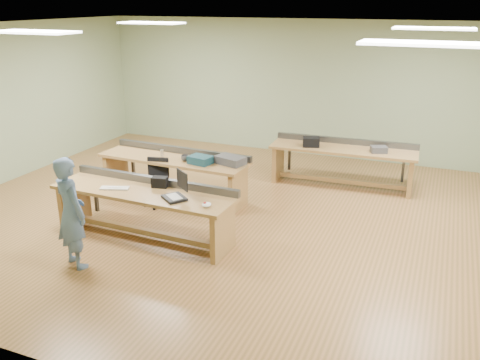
{
  "coord_description": "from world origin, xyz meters",
  "views": [
    {
      "loc": [
        2.82,
        -7.09,
        3.39
      ],
      "look_at": [
        0.16,
        -0.6,
        0.89
      ],
      "focal_mm": 38.0,
      "sensor_mm": 36.0,
      "label": 1
    }
  ],
  "objects_px": {
    "workbench_back": "(343,158)",
    "mug": "(185,158)",
    "drinks_can": "(162,153)",
    "workbench_mid": "(174,168)",
    "person": "(71,213)",
    "parts_bin_grey": "(230,160)",
    "workbench_front": "(144,202)",
    "laptop_base": "(174,198)",
    "parts_bin_teal": "(200,160)",
    "task_chair": "(157,189)",
    "camera_bag": "(160,182)"
  },
  "relations": [
    {
      "from": "mug",
      "to": "person",
      "type": "bearing_deg",
      "value": -96.41
    },
    {
      "from": "laptop_base",
      "to": "person",
      "type": "bearing_deg",
      "value": -99.21
    },
    {
      "from": "camera_bag",
      "to": "mug",
      "type": "bearing_deg",
      "value": 90.76
    },
    {
      "from": "laptop_base",
      "to": "drinks_can",
      "type": "bearing_deg",
      "value": 162.27
    },
    {
      "from": "workbench_front",
      "to": "laptop_base",
      "type": "distance_m",
      "value": 0.65
    },
    {
      "from": "workbench_mid",
      "to": "parts_bin_grey",
      "type": "bearing_deg",
      "value": 4.56
    },
    {
      "from": "workbench_mid",
      "to": "drinks_can",
      "type": "bearing_deg",
      "value": -174.97
    },
    {
      "from": "person",
      "to": "parts_bin_grey",
      "type": "height_order",
      "value": "person"
    },
    {
      "from": "camera_bag",
      "to": "parts_bin_grey",
      "type": "distance_m",
      "value": 1.53
    },
    {
      "from": "drinks_can",
      "to": "workbench_mid",
      "type": "bearing_deg",
      "value": 2.47
    },
    {
      "from": "task_chair",
      "to": "parts_bin_teal",
      "type": "relative_size",
      "value": 2.17
    },
    {
      "from": "workbench_mid",
      "to": "laptop_base",
      "type": "bearing_deg",
      "value": -57.97
    },
    {
      "from": "workbench_front",
      "to": "parts_bin_grey",
      "type": "bearing_deg",
      "value": 69.36
    },
    {
      "from": "laptop_base",
      "to": "parts_bin_grey",
      "type": "xyz_separation_m",
      "value": [
        0.09,
        1.78,
        0.05
      ]
    },
    {
      "from": "workbench_mid",
      "to": "parts_bin_teal",
      "type": "relative_size",
      "value": 7.35
    },
    {
      "from": "workbench_back",
      "to": "parts_bin_grey",
      "type": "xyz_separation_m",
      "value": [
        -1.58,
        -1.73,
        0.26
      ]
    },
    {
      "from": "person",
      "to": "parts_bin_teal",
      "type": "relative_size",
      "value": 4.04
    },
    {
      "from": "person",
      "to": "laptop_base",
      "type": "bearing_deg",
      "value": -111.7
    },
    {
      "from": "parts_bin_grey",
      "to": "parts_bin_teal",
      "type": "bearing_deg",
      "value": -159.98
    },
    {
      "from": "parts_bin_grey",
      "to": "workbench_back",
      "type": "bearing_deg",
      "value": 47.71
    },
    {
      "from": "parts_bin_grey",
      "to": "drinks_can",
      "type": "xyz_separation_m",
      "value": [
        -1.31,
        -0.05,
        -0.01
      ]
    },
    {
      "from": "laptop_base",
      "to": "workbench_front",
      "type": "bearing_deg",
      "value": -156.18
    },
    {
      "from": "task_chair",
      "to": "laptop_base",
      "type": "bearing_deg",
      "value": -62.49
    },
    {
      "from": "workbench_back",
      "to": "parts_bin_grey",
      "type": "distance_m",
      "value": 2.36
    },
    {
      "from": "workbench_front",
      "to": "workbench_mid",
      "type": "distance_m",
      "value": 1.65
    },
    {
      "from": "camera_bag",
      "to": "drinks_can",
      "type": "height_order",
      "value": "camera_bag"
    },
    {
      "from": "workbench_mid",
      "to": "laptop_base",
      "type": "relative_size",
      "value": 8.31
    },
    {
      "from": "task_chair",
      "to": "workbench_back",
      "type": "bearing_deg",
      "value": 26.06
    },
    {
      "from": "workbench_back",
      "to": "person",
      "type": "relative_size",
      "value": 1.8
    },
    {
      "from": "parts_bin_teal",
      "to": "camera_bag",
      "type": "bearing_deg",
      "value": -92.04
    },
    {
      "from": "workbench_mid",
      "to": "laptop_base",
      "type": "xyz_separation_m",
      "value": [
        0.99,
        -1.74,
        0.21
      ]
    },
    {
      "from": "person",
      "to": "parts_bin_grey",
      "type": "xyz_separation_m",
      "value": [
        1.09,
        2.74,
        0.05
      ]
    },
    {
      "from": "workbench_mid",
      "to": "person",
      "type": "relative_size",
      "value": 1.82
    },
    {
      "from": "person",
      "to": "parts_bin_teal",
      "type": "height_order",
      "value": "person"
    },
    {
      "from": "workbench_front",
      "to": "task_chair",
      "type": "bearing_deg",
      "value": 115.42
    },
    {
      "from": "camera_bag",
      "to": "parts_bin_grey",
      "type": "xyz_separation_m",
      "value": [
        0.52,
        1.43,
        -0.01
      ]
    },
    {
      "from": "workbench_front",
      "to": "mug",
      "type": "height_order",
      "value": "workbench_front"
    },
    {
      "from": "parts_bin_teal",
      "to": "parts_bin_grey",
      "type": "distance_m",
      "value": 0.51
    },
    {
      "from": "workbench_front",
      "to": "camera_bag",
      "type": "xyz_separation_m",
      "value": [
        0.16,
        0.21,
        0.27
      ]
    },
    {
      "from": "workbench_back",
      "to": "mug",
      "type": "distance_m",
      "value": 3.04
    },
    {
      "from": "camera_bag",
      "to": "drinks_can",
      "type": "xyz_separation_m",
      "value": [
        -0.78,
        1.39,
        -0.02
      ]
    },
    {
      "from": "mug",
      "to": "parts_bin_teal",
      "type": "bearing_deg",
      "value": -5.79
    },
    {
      "from": "parts_bin_grey",
      "to": "person",
      "type": "bearing_deg",
      "value": -111.7
    },
    {
      "from": "parts_bin_grey",
      "to": "mug",
      "type": "bearing_deg",
      "value": -169.89
    },
    {
      "from": "camera_bag",
      "to": "drinks_can",
      "type": "bearing_deg",
      "value": 108.26
    },
    {
      "from": "camera_bag",
      "to": "parts_bin_teal",
      "type": "height_order",
      "value": "camera_bag"
    },
    {
      "from": "task_chair",
      "to": "parts_bin_grey",
      "type": "distance_m",
      "value": 1.38
    },
    {
      "from": "workbench_front",
      "to": "parts_bin_teal",
      "type": "xyz_separation_m",
      "value": [
        0.2,
        1.47,
        0.26
      ]
    },
    {
      "from": "drinks_can",
      "to": "workbench_front",
      "type": "bearing_deg",
      "value": -68.55
    },
    {
      "from": "workbench_mid",
      "to": "person",
      "type": "xyz_separation_m",
      "value": [
        -0.02,
        -2.7,
        0.21
      ]
    }
  ]
}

